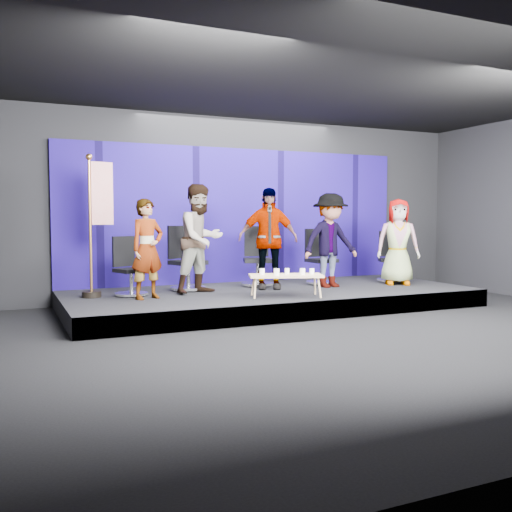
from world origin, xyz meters
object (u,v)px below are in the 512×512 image
at_px(coffee_table, 286,276).
at_px(panelist_c, 268,239).
at_px(chair_a, 129,276).
at_px(panelist_d, 330,240).
at_px(chair_d, 320,266).
at_px(mug_d, 303,272).
at_px(mug_b, 277,272).
at_px(chair_b, 186,269).
at_px(panelist_a, 147,249).
at_px(panelist_b, 201,239).
at_px(chair_e, 390,265).
at_px(flag_stand, 97,222).
at_px(mug_c, 287,271).
at_px(mug_a, 262,272).
at_px(mug_e, 312,271).
at_px(chair_c, 257,266).
at_px(panelist_e, 398,242).

bearing_deg(coffee_table, panelist_c, 80.45).
height_order(chair_a, panelist_d, panelist_d).
distance_m(chair_d, mug_d, 1.84).
distance_m(chair_d, mug_b, 2.08).
bearing_deg(panelist_d, chair_a, 171.57).
bearing_deg(chair_b, panelist_a, -158.43).
relative_size(panelist_a, panelist_b, 0.86).
bearing_deg(coffee_table, chair_b, 129.35).
bearing_deg(chair_e, flag_stand, -153.53).
xyz_separation_m(panelist_b, mug_c, (1.16, -0.87, -0.51)).
bearing_deg(panelist_d, chair_b, 162.25).
bearing_deg(chair_b, mug_c, -67.90).
bearing_deg(chair_d, mug_c, -140.70).
xyz_separation_m(panelist_a, panelist_b, (0.97, 0.29, 0.13)).
relative_size(panelist_d, mug_b, 16.00).
bearing_deg(mug_a, mug_e, -15.65).
distance_m(coffee_table, mug_b, 0.21).
bearing_deg(mug_a, panelist_c, 59.63).
bearing_deg(panelist_d, panelist_a, 179.15).
height_order(chair_e, mug_b, chair_e).
bearing_deg(flag_stand, chair_d, -10.89).
distance_m(chair_c, panelist_c, 0.73).
xyz_separation_m(coffee_table, mug_b, (-0.19, -0.05, 0.08)).
height_order(chair_b, panelist_b, panelist_b).
height_order(panelist_b, panelist_c, panelist_b).
relative_size(chair_a, chair_c, 0.87).
bearing_deg(chair_e, panelist_e, -84.92).
distance_m(coffee_table, mug_a, 0.39).
bearing_deg(coffee_table, panelist_d, 31.41).
xyz_separation_m(chair_c, mug_e, (0.23, -1.63, 0.04)).
bearing_deg(mug_d, chair_d, 50.88).
bearing_deg(panelist_d, mug_b, -153.37).
bearing_deg(panelist_d, panelist_e, -9.84).
height_order(chair_b, chair_e, chair_b).
distance_m(chair_d, mug_e, 1.69).
relative_size(chair_b, panelist_d, 0.66).
xyz_separation_m(panelist_c, chair_e, (2.71, 0.07, -0.56)).
height_order(chair_b, flag_stand, flag_stand).
xyz_separation_m(panelist_b, mug_e, (1.52, -1.06, -0.51)).
height_order(panelist_c, mug_a, panelist_c).
bearing_deg(mug_e, chair_b, 136.24).
height_order(panelist_a, panelist_d, panelist_d).
distance_m(chair_b, chair_c, 1.39).
height_order(chair_b, coffee_table, chair_b).
distance_m(chair_a, panelist_b, 1.31).
bearing_deg(panelist_b, coffee_table, -62.31).
relative_size(chair_b, mug_d, 11.16).
height_order(panelist_d, mug_d, panelist_d).
bearing_deg(coffee_table, chair_d, 42.95).
bearing_deg(mug_e, mug_c, 151.87).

